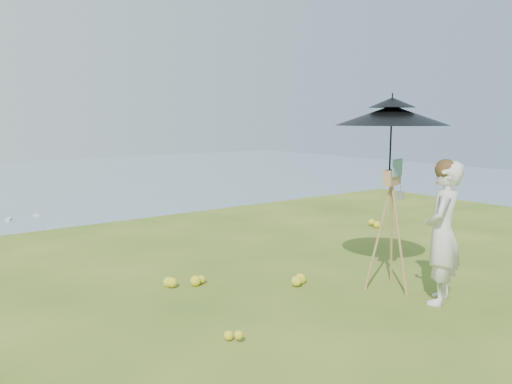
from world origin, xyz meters
TOP-DOWN VIEW (x-y plane):
  - ground at (0.00, 0.00)m, footprint 14.00×14.00m
  - wildflowers at (0.00, 0.25)m, footprint 10.00×10.50m
  - painter at (0.49, 0.78)m, footprint 0.66×0.57m
  - field_easel at (0.39, 1.38)m, footprint 0.71×0.71m
  - sun_umbrella at (0.38, 1.41)m, footprint 1.64×1.64m
  - painter_cap at (0.49, 0.78)m, footprint 0.28×0.30m

SIDE VIEW (x-z plane):
  - ground at x=0.00m, z-range 0.00..0.00m
  - wildflowers at x=0.00m, z-range 0.00..0.12m
  - field_easel at x=0.39m, z-range 0.00..1.52m
  - painter at x=0.49m, z-range 0.00..1.53m
  - painter_cap at x=0.49m, z-range 1.44..1.54m
  - sun_umbrella at x=0.38m, z-range 1.25..2.24m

